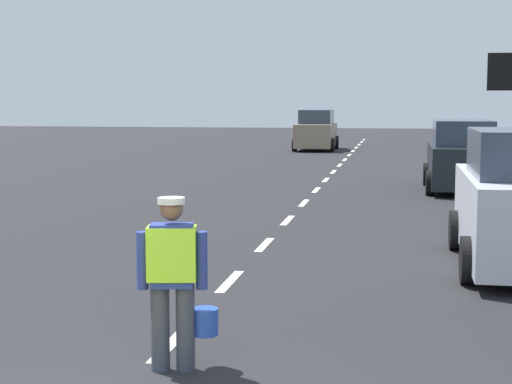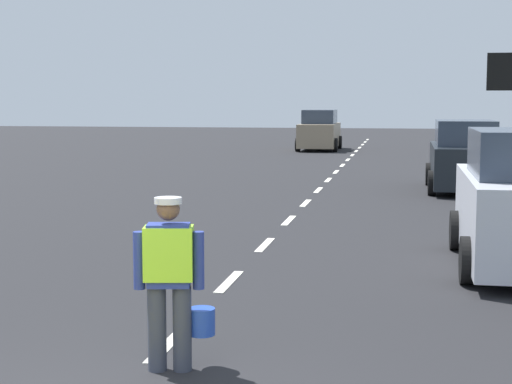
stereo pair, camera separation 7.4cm
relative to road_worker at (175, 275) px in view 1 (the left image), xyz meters
name	(u,v)px [view 1 (the left image)]	position (x,y,z in m)	size (l,w,h in m)	color
ground_plane	(327,179)	(-0.27, 19.12, -0.93)	(96.00, 96.00, 0.00)	black
lane_center_line	(337,168)	(-0.27, 23.32, -0.93)	(0.14, 46.40, 0.01)	silver
road_worker	(175,275)	(0.00, 0.00, 0.00)	(0.74, 0.46, 1.67)	#383D4C
car_parked_far	(462,158)	(3.80, 16.45, 0.00)	(2.06, 4.33, 2.00)	black
car_oncoming_third	(316,131)	(-2.21, 34.53, 0.03)	(2.08, 4.38, 2.05)	gray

